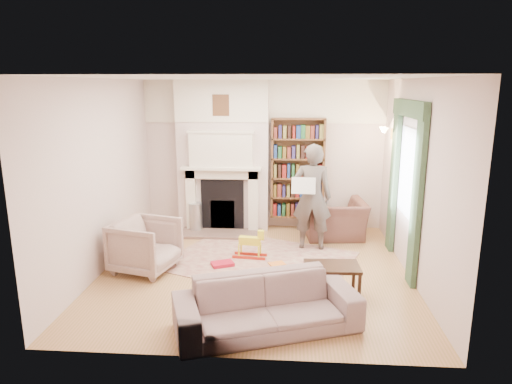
# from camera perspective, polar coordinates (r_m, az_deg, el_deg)

# --- Properties ---
(floor) EXTENTS (4.50, 4.50, 0.00)m
(floor) POSITION_cam_1_polar(r_m,az_deg,el_deg) (6.92, -0.15, -9.80)
(floor) COLOR olive
(floor) RESTS_ON ground
(ceiling) EXTENTS (4.50, 4.50, 0.00)m
(ceiling) POSITION_cam_1_polar(r_m,az_deg,el_deg) (6.36, -0.17, 14.09)
(ceiling) COLOR white
(ceiling) RESTS_ON wall_back
(wall_back) EXTENTS (4.50, 0.00, 4.50)m
(wall_back) POSITION_cam_1_polar(r_m,az_deg,el_deg) (8.71, 0.96, 4.63)
(wall_back) COLOR beige
(wall_back) RESTS_ON floor
(wall_front) EXTENTS (4.50, 0.00, 4.50)m
(wall_front) POSITION_cam_1_polar(r_m,az_deg,el_deg) (4.33, -2.40, -4.38)
(wall_front) COLOR beige
(wall_front) RESTS_ON floor
(wall_left) EXTENTS (0.00, 4.50, 4.50)m
(wall_left) POSITION_cam_1_polar(r_m,az_deg,el_deg) (7.03, -18.78, 1.82)
(wall_left) COLOR beige
(wall_left) RESTS_ON floor
(wall_right) EXTENTS (0.00, 4.50, 4.50)m
(wall_right) POSITION_cam_1_polar(r_m,az_deg,el_deg) (6.72, 19.36, 1.27)
(wall_right) COLOR beige
(wall_right) RESTS_ON floor
(fireplace) EXTENTS (1.70, 0.58, 2.80)m
(fireplace) POSITION_cam_1_polar(r_m,az_deg,el_deg) (8.58, -4.14, 4.38)
(fireplace) COLOR beige
(fireplace) RESTS_ON floor
(bookcase) EXTENTS (1.00, 0.24, 1.85)m
(bookcase) POSITION_cam_1_polar(r_m,az_deg,el_deg) (8.60, 5.23, 2.95)
(bookcase) COLOR brown
(bookcase) RESTS_ON floor
(window) EXTENTS (0.02, 0.90, 1.30)m
(window) POSITION_cam_1_polar(r_m,az_deg,el_deg) (7.08, 18.46, 2.34)
(window) COLOR silver
(window) RESTS_ON wall_right
(curtain_left) EXTENTS (0.07, 0.32, 2.40)m
(curtain_left) POSITION_cam_1_polar(r_m,az_deg,el_deg) (6.46, 19.47, -1.01)
(curtain_left) COLOR #334C31
(curtain_left) RESTS_ON floor
(curtain_right) EXTENTS (0.07, 0.32, 2.40)m
(curtain_right) POSITION_cam_1_polar(r_m,az_deg,el_deg) (7.79, 16.84, 1.52)
(curtain_right) COLOR #334C31
(curtain_right) RESTS_ON floor
(pelmet) EXTENTS (0.09, 1.70, 0.24)m
(pelmet) POSITION_cam_1_polar(r_m,az_deg,el_deg) (6.97, 18.66, 9.88)
(pelmet) COLOR #334C31
(pelmet) RESTS_ON wall_right
(wall_sconce) EXTENTS (0.20, 0.24, 0.24)m
(wall_sconce) POSITION_cam_1_polar(r_m,az_deg,el_deg) (8.04, 15.38, 7.02)
(wall_sconce) COLOR gold
(wall_sconce) RESTS_ON wall_right
(rug) EXTENTS (3.28, 2.93, 0.01)m
(rug) POSITION_cam_1_polar(r_m,az_deg,el_deg) (7.27, 0.39, -8.55)
(rug) COLOR #BDB28F
(rug) RESTS_ON floor
(armchair_reading) EXTENTS (1.15, 1.03, 0.69)m
(armchair_reading) POSITION_cam_1_polar(r_m,az_deg,el_deg) (8.36, 9.79, -3.36)
(armchair_reading) COLOR #452A24
(armchair_reading) RESTS_ON floor
(armchair_left) EXTENTS (1.05, 1.03, 0.78)m
(armchair_left) POSITION_cam_1_polar(r_m,az_deg,el_deg) (6.98, -13.63, -6.54)
(armchair_left) COLOR #B9AF98
(armchair_left) RESTS_ON floor
(sofa) EXTENTS (2.20, 1.44, 0.60)m
(sofa) POSITION_cam_1_polar(r_m,az_deg,el_deg) (5.27, 1.36, -13.93)
(sofa) COLOR gray
(sofa) RESTS_ON floor
(man_reading) EXTENTS (0.67, 0.46, 1.79)m
(man_reading) POSITION_cam_1_polar(r_m,az_deg,el_deg) (7.60, 7.00, -0.65)
(man_reading) COLOR #4F453F
(man_reading) RESTS_ON floor
(newspaper) EXTENTS (0.39, 0.13, 0.26)m
(newspaper) POSITION_cam_1_polar(r_m,az_deg,el_deg) (7.35, 5.96, 0.79)
(newspaper) COLOR beige
(newspaper) RESTS_ON man_reading
(coffee_table) EXTENTS (0.72, 0.48, 0.45)m
(coffee_table) POSITION_cam_1_polar(r_m,az_deg,el_deg) (6.10, 9.42, -10.97)
(coffee_table) COLOR black
(coffee_table) RESTS_ON floor
(paraffin_heater) EXTENTS (0.26, 0.26, 0.55)m
(paraffin_heater) POSITION_cam_1_polar(r_m,az_deg,el_deg) (8.66, -7.54, -3.18)
(paraffin_heater) COLOR #AFB0B7
(paraffin_heater) RESTS_ON floor
(rocking_horse) EXTENTS (0.55, 0.27, 0.47)m
(rocking_horse) POSITION_cam_1_polar(r_m,az_deg,el_deg) (7.31, -0.79, -6.51)
(rocking_horse) COLOR yellow
(rocking_horse) RESTS_ON rug
(board_game) EXTENTS (0.41, 0.41, 0.03)m
(board_game) POSITION_cam_1_polar(r_m,az_deg,el_deg) (6.53, -1.46, -10.97)
(board_game) COLOR #D7CA4C
(board_game) RESTS_ON rug
(game_box_lid) EXTENTS (0.39, 0.33, 0.05)m
(game_box_lid) POSITION_cam_1_polar(r_m,az_deg,el_deg) (7.08, -4.21, -8.96)
(game_box_lid) COLOR #AF142A
(game_box_lid) RESTS_ON rug
(comic_annuals) EXTENTS (0.70, 1.07, 0.02)m
(comic_annuals) POSITION_cam_1_polar(r_m,az_deg,el_deg) (6.69, 1.98, -10.44)
(comic_annuals) COLOR red
(comic_annuals) RESTS_ON rug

